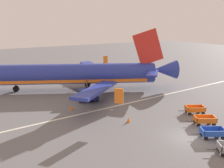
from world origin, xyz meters
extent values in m
plane|color=slate|center=(0.00, 0.00, 0.00)|extent=(220.00, 220.00, 0.00)
cube|color=silver|center=(0.00, 12.61, 0.01)|extent=(120.00, 0.36, 0.01)
cylinder|color=#28389E|center=(-2.77, 23.96, 3.15)|extent=(28.16, 17.50, 3.70)
cube|color=orange|center=(-2.77, 23.96, 2.13)|extent=(25.43, 15.91, 0.56)
cone|color=#28389E|center=(12.32, 15.82, 3.65)|extent=(5.63, 5.23, 3.52)
cube|color=#28389E|center=(-3.11, 14.65, 2.48)|extent=(11.67, 10.30, 1.35)
cube|color=orange|center=(-3.88, 7.69, 3.43)|extent=(0.86, 0.97, 1.90)
cylinder|color=navy|center=(-3.45, 16.61, 1.13)|extent=(3.81, 3.37, 2.10)
cube|color=#28389E|center=(4.82, 29.35, 2.48)|extent=(4.02, 13.21, 1.35)
cube|color=orange|center=(10.22, 33.83, 3.43)|extent=(1.12, 0.32, 1.90)
cylinder|color=navy|center=(3.00, 28.56, 1.13)|extent=(3.81, 3.37, 2.10)
cube|color=red|center=(9.37, 17.41, 7.90)|extent=(5.43, 3.15, 6.88)
cube|color=#28389E|center=(8.03, 14.50, 3.75)|extent=(5.00, 4.89, 0.24)
cube|color=#28389E|center=(11.07, 20.13, 3.75)|extent=(2.70, 5.44, 0.24)
cylinder|color=#4C4C51|center=(-12.02, 28.95, 1.57)|extent=(0.20, 0.20, 2.04)
cylinder|color=black|center=(-12.02, 28.95, 0.55)|extent=(1.18, 0.92, 1.10)
cylinder|color=#4C4C51|center=(-1.62, 20.84, 1.57)|extent=(0.20, 0.20, 2.04)
cylinder|color=black|center=(-1.62, 20.84, 0.55)|extent=(1.18, 0.92, 1.10)
cylinder|color=#4C4C51|center=(0.47, 24.71, 1.57)|extent=(0.20, 0.20, 2.04)
cylinder|color=black|center=(0.47, 24.71, 0.55)|extent=(1.18, 0.92, 1.10)
cube|color=gray|center=(-0.12, -3.64, 0.80)|extent=(0.92, 1.18, 0.55)
cylinder|color=#2D2D33|center=(-0.60, -3.28, 0.44)|extent=(0.85, 0.66, 0.08)
cylinder|color=black|center=(-0.25, -4.25, 0.22)|extent=(0.45, 0.39, 0.44)
cylinder|color=black|center=(0.43, -3.35, 0.22)|extent=(0.45, 0.39, 0.44)
cube|color=#234CB2|center=(2.28, -1.37, 0.48)|extent=(2.86, 2.51, 0.08)
cube|color=#234CB2|center=(1.94, -1.93, 0.80)|extent=(2.17, 1.41, 0.55)
cube|color=#234CB2|center=(2.63, -0.82, 0.80)|extent=(2.17, 1.41, 0.55)
cube|color=#234CB2|center=(1.27, -0.74, 0.80)|extent=(0.83, 1.24, 0.55)
cube|color=#234CB2|center=(3.30, -2.01, 0.80)|extent=(0.83, 1.24, 0.55)
cylinder|color=#2D2D33|center=(0.76, -0.42, 0.44)|extent=(0.89, 0.60, 0.08)
cylinder|color=black|center=(1.19, -1.35, 0.22)|extent=(0.46, 0.37, 0.44)
cylinder|color=black|center=(1.78, -0.40, 0.22)|extent=(0.46, 0.37, 0.44)
cylinder|color=black|center=(2.78, -2.35, 0.22)|extent=(0.46, 0.37, 0.44)
cylinder|color=black|center=(3.37, -1.40, 0.22)|extent=(0.46, 0.37, 0.44)
cube|color=orange|center=(4.50, 1.20, 0.48)|extent=(2.86, 2.52, 0.08)
cube|color=orange|center=(4.16, 0.65, 0.80)|extent=(2.17, 1.42, 0.55)
cube|color=orange|center=(4.85, 1.75, 0.80)|extent=(2.17, 1.42, 0.55)
cube|color=orange|center=(3.49, 1.84, 0.80)|extent=(0.83, 1.24, 0.55)
cube|color=orange|center=(5.52, 0.55, 0.80)|extent=(0.83, 1.24, 0.55)
cylinder|color=#2D2D33|center=(2.98, 2.16, 0.44)|extent=(0.89, 0.60, 0.08)
cylinder|color=black|center=(3.41, 1.22, 0.22)|extent=(0.46, 0.37, 0.44)
cylinder|color=black|center=(4.01, 2.17, 0.22)|extent=(0.46, 0.37, 0.44)
cylinder|color=black|center=(5.00, 0.22, 0.22)|extent=(0.46, 0.37, 0.44)
cylinder|color=black|center=(5.59, 1.17, 0.22)|extent=(0.46, 0.37, 0.44)
cube|color=orange|center=(6.53, 4.18, 0.48)|extent=(2.87, 2.43, 0.08)
cube|color=orange|center=(6.22, 3.61, 0.80)|extent=(2.24, 1.29, 0.55)
cube|color=orange|center=(6.85, 4.76, 0.80)|extent=(2.24, 1.29, 0.55)
cube|color=orange|center=(5.48, 4.76, 0.80)|extent=(0.76, 1.28, 0.55)
cube|color=orange|center=(7.59, 3.61, 0.80)|extent=(0.76, 1.28, 0.55)
cylinder|color=#2D2D33|center=(4.95, 5.05, 0.44)|extent=(0.92, 0.55, 0.08)
cylinder|color=black|center=(5.44, 4.14, 0.22)|extent=(0.46, 0.35, 0.44)
cylinder|color=black|center=(5.98, 5.13, 0.22)|extent=(0.46, 0.35, 0.44)
cylinder|color=black|center=(7.09, 3.24, 0.22)|extent=(0.46, 0.35, 0.44)
cylinder|color=black|center=(7.62, 4.23, 0.22)|extent=(0.46, 0.35, 0.44)
cone|color=orange|center=(-7.26, 14.91, 0.32)|extent=(0.49, 0.49, 0.65)
cone|color=orange|center=(-2.92, 6.91, 0.29)|extent=(0.44, 0.44, 0.58)
camera|label=1|loc=(-19.37, -14.45, 12.06)|focal=36.77mm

